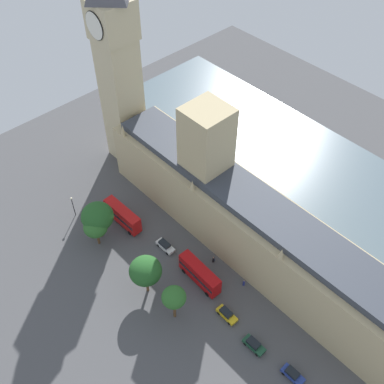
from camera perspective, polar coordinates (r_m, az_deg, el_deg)
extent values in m
plane|color=#4C4C4F|center=(103.50, 6.16, -7.51)|extent=(148.06, 148.06, 0.00)
cube|color=slate|center=(121.74, 16.40, 1.07)|extent=(35.55, 133.26, 0.25)
cube|color=tan|center=(98.79, 7.28, -4.41)|extent=(13.03, 78.06, 14.45)
cube|color=tan|center=(99.21, 1.70, 3.09)|extent=(8.61, 8.61, 30.29)
cube|color=#383D47|center=(92.74, 7.74, -1.29)|extent=(9.90, 74.94, 1.60)
cone|color=tan|center=(108.31, -8.49, 7.50)|extent=(1.20, 1.20, 3.02)
cone|color=tan|center=(94.62, 0.03, 0.87)|extent=(1.20, 1.20, 2.44)
cone|color=tan|center=(84.98, 10.91, -7.43)|extent=(1.20, 1.20, 2.64)
cube|color=#CCBA8E|center=(116.02, -8.52, 10.91)|extent=(7.73, 7.73, 33.23)
cube|color=#CCBA8E|center=(105.32, -9.83, 20.21)|extent=(8.51, 8.51, 8.82)
cylinder|color=silver|center=(103.26, -11.91, 19.35)|extent=(0.25, 5.88, 5.88)
torus|color=black|center=(103.26, -11.91, 19.35)|extent=(0.24, 6.12, 6.12)
cylinder|color=silver|center=(108.70, -11.28, 20.88)|extent=(5.88, 0.25, 5.88)
torus|color=black|center=(108.70, -11.28, 20.88)|extent=(6.12, 0.24, 6.12)
cube|color=red|center=(107.43, -8.52, -2.85)|extent=(2.86, 10.58, 4.20)
cube|color=black|center=(107.36, -8.52, -2.82)|extent=(2.90, 10.18, 0.70)
cylinder|color=black|center=(107.44, -6.70, -4.32)|extent=(0.39, 1.11, 1.10)
cylinder|color=black|center=(106.64, -7.64, -4.99)|extent=(0.39, 1.11, 1.10)
cylinder|color=black|center=(111.48, -9.12, -2.21)|extent=(0.39, 1.11, 1.10)
cylinder|color=black|center=(110.71, -10.05, -2.83)|extent=(0.39, 1.11, 1.10)
cube|color=silver|center=(103.33, -3.29, -6.68)|extent=(1.86, 4.74, 0.75)
cube|color=black|center=(102.89, -3.40, -6.38)|extent=(1.53, 2.67, 0.65)
cylinder|color=black|center=(103.24, -2.39, -7.05)|extent=(0.26, 0.69, 0.68)
cylinder|color=black|center=(102.64, -3.06, -7.54)|extent=(0.26, 0.69, 0.68)
cylinder|color=black|center=(104.64, -3.51, -6.09)|extent=(0.26, 0.69, 0.68)
cylinder|color=black|center=(104.05, -4.17, -6.57)|extent=(0.26, 0.69, 0.68)
cube|color=#B20C0F|center=(96.77, 0.95, -10.01)|extent=(2.86, 10.58, 4.20)
cube|color=black|center=(96.70, 0.96, -9.98)|extent=(2.90, 10.18, 0.70)
cylinder|color=black|center=(99.64, -0.98, -9.70)|extent=(0.39, 1.11, 1.10)
cylinder|color=black|center=(100.47, 0.03, -8.98)|extent=(0.39, 1.11, 1.10)
cylinder|color=black|center=(96.70, 1.89, -12.44)|extent=(0.39, 1.11, 1.10)
cylinder|color=black|center=(97.56, 2.92, -11.67)|extent=(0.39, 1.11, 1.10)
cube|color=gold|center=(94.42, 4.31, -14.82)|extent=(1.86, 4.58, 0.75)
cube|color=black|center=(93.87, 4.23, -14.53)|extent=(1.54, 2.57, 0.65)
cylinder|color=black|center=(94.62, 5.30, -15.20)|extent=(0.26, 0.68, 0.68)
cylinder|color=black|center=(94.01, 4.58, -15.80)|extent=(0.26, 0.68, 0.68)
cylinder|color=black|center=(95.50, 4.02, -14.08)|extent=(0.26, 0.68, 0.68)
cylinder|color=black|center=(94.90, 3.30, -14.66)|extent=(0.26, 0.68, 0.68)
cube|color=#19472D|center=(92.07, 7.63, -18.18)|extent=(1.95, 4.51, 0.75)
cube|color=black|center=(91.49, 7.56, -17.90)|extent=(1.62, 2.54, 0.65)
cylinder|color=black|center=(92.44, 8.68, -18.48)|extent=(0.26, 0.68, 0.68)
cylinder|color=black|center=(91.79, 7.95, -19.19)|extent=(0.26, 0.68, 0.68)
cylinder|color=black|center=(93.06, 7.27, -17.38)|extent=(0.26, 0.68, 0.68)
cylinder|color=black|center=(92.41, 6.54, -18.07)|extent=(0.26, 0.68, 0.68)
cube|color=navy|center=(90.93, 12.28, -21.13)|extent=(1.95, 4.38, 0.75)
cube|color=black|center=(90.32, 12.24, -20.88)|extent=(1.61, 2.46, 0.65)
cylinder|color=black|center=(91.45, 13.32, -21.38)|extent=(0.27, 0.69, 0.68)
cylinder|color=black|center=(91.79, 11.86, -20.33)|extent=(0.27, 0.69, 0.68)
cylinder|color=black|center=(91.12, 11.17, -21.06)|extent=(0.27, 0.69, 0.68)
cylinder|color=black|center=(101.21, 2.64, -8.32)|extent=(0.64, 0.64, 1.37)
sphere|color=tan|center=(100.54, 2.65, -8.05)|extent=(0.26, 0.26, 0.26)
cube|color=navy|center=(101.16, 2.80, -8.30)|extent=(0.29, 0.29, 0.25)
cylinder|color=navy|center=(98.45, 6.39, -11.05)|extent=(0.66, 0.66, 1.40)
sphere|color=#8C6647|center=(97.75, 6.43, -10.79)|extent=(0.27, 0.27, 0.27)
cube|color=#336B60|center=(98.55, 6.39, -10.89)|extent=(0.30, 0.30, 0.25)
cylinder|color=brown|center=(105.22, -11.46, -5.55)|extent=(0.56, 0.56, 3.73)
ellipsoid|color=#2D6628|center=(102.27, -11.77, -4.22)|extent=(5.27, 5.27, 4.48)
cylinder|color=brown|center=(106.19, -11.18, -4.63)|extent=(0.56, 0.56, 4.18)
ellipsoid|color=#235623|center=(102.59, -11.55, -2.96)|extent=(7.10, 7.10, 6.03)
cylinder|color=brown|center=(92.61, -2.16, -14.19)|extent=(0.56, 0.56, 5.31)
ellipsoid|color=#2D6628|center=(88.78, -2.24, -12.80)|extent=(4.71, 4.71, 4.01)
cylinder|color=brown|center=(96.25, -5.53, -11.19)|extent=(0.56, 0.56, 4.65)
ellipsoid|color=#235623|center=(92.26, -5.74, -9.61)|extent=(6.54, 6.54, 5.56)
cylinder|color=black|center=(111.27, -14.35, -1.83)|extent=(0.18, 0.18, 5.39)
sphere|color=#F2EAC6|center=(109.13, -14.63, -0.79)|extent=(0.56, 0.56, 0.56)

